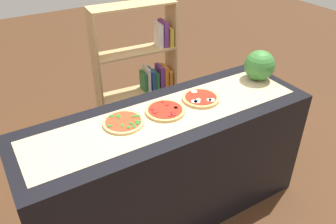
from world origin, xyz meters
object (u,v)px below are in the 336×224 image
at_px(bookshelf, 146,78).
at_px(watermelon, 260,65).
at_px(pizza_mozzarella_2, 201,98).
at_px(pizza_spinach_0, 123,122).
at_px(pizza_pepperoni_1, 165,110).

bearing_deg(bookshelf, watermelon, -66.82).
bearing_deg(pizza_mozzarella_2, bookshelf, 83.46).
distance_m(watermelon, bookshelf, 1.25).
bearing_deg(pizza_spinach_0, pizza_pepperoni_1, -3.89).
bearing_deg(watermelon, pizza_spinach_0, -179.13).
distance_m(pizza_spinach_0, pizza_pepperoni_1, 0.30).
bearing_deg(pizza_mozzarella_2, pizza_spinach_0, 178.74).
relative_size(pizza_spinach_0, bookshelf, 0.20).
bearing_deg(pizza_pepperoni_1, bookshelf, 68.80).
height_order(pizza_spinach_0, bookshelf, bookshelf).
distance_m(pizza_pepperoni_1, bookshelf, 1.24).
distance_m(pizza_spinach_0, bookshelf, 1.36).
bearing_deg(watermelon, bookshelf, 113.18).
bearing_deg(pizza_spinach_0, bookshelf, 56.00).
bearing_deg(pizza_spinach_0, pizza_mozzarella_2, -1.26).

